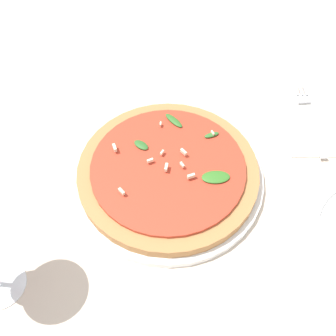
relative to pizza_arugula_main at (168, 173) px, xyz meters
The scene contains 4 objects.
ground_plane 0.04m from the pizza_arugula_main, 65.30° to the left, with size 6.00×6.00×0.00m, color beige.
pizza_arugula_main is the anchor object (origin of this frame).
napkin 0.29m from the pizza_arugula_main, 53.99° to the right, with size 0.17×0.13×0.01m.
fork 0.29m from the pizza_arugula_main, 52.73° to the right, with size 0.18×0.06×0.00m.
Camera 1 is at (-0.38, -0.10, 0.54)m, focal length 42.00 mm.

